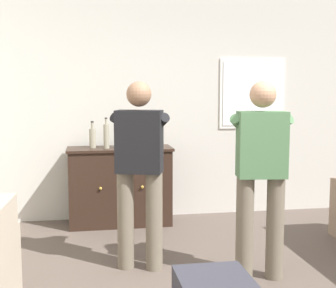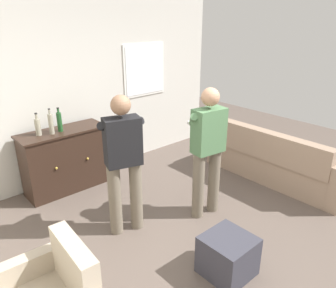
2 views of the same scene
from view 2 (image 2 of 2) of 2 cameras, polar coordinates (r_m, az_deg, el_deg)
ground at (r=3.94m, az=6.76°, el=-17.19°), size 10.40×10.40×0.00m
wall_back_with_window at (r=5.32m, az=-14.41°, el=9.55°), size 5.20×0.15×2.80m
couch at (r=5.35m, az=17.68°, el=-2.94°), size 0.57×2.26×0.85m
sideboard_cabinet at (r=5.05m, az=-17.43°, el=-2.67°), size 1.23×0.49×0.93m
bottle_wine_green at (r=4.81m, az=-18.38°, el=3.75°), size 0.07×0.07×0.34m
bottle_liquor_amber at (r=4.75m, az=-21.73°, el=2.83°), size 0.08×0.08×0.32m
bottle_spirits_clear at (r=4.74m, az=-19.71°, el=3.37°), size 0.07×0.07×0.36m
ottoman at (r=3.52m, az=10.36°, el=-18.58°), size 0.47×0.47×0.42m
person_standing_left at (r=3.74m, az=-7.79°, el=-2.63°), size 0.53×0.52×1.68m
person_standing_right at (r=4.06m, az=6.86°, el=-0.54°), size 0.55×0.50×1.68m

